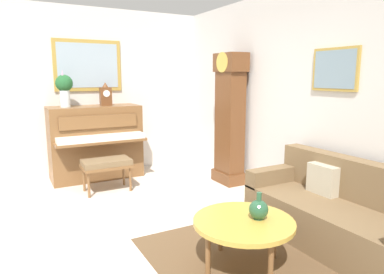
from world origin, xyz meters
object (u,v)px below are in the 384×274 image
object	(u,v)px
flower_vase	(64,87)
couch	(339,214)
green_jug	(259,209)
coffee_table	(244,223)
piano_bench	(107,164)
piano	(96,142)
mantel_clock	(106,95)
grandfather_clock	(230,122)

from	to	relation	value
flower_vase	couch	bearing A→B (deg)	30.27
couch	green_jug	xyz separation A→B (m)	(-0.04, -1.00, 0.22)
flower_vase	coffee_table	bearing A→B (deg)	14.94
piano_bench	green_jug	xyz separation A→B (m)	(2.67, 0.63, 0.13)
piano	mantel_clock	xyz separation A→B (m)	(0.00, 0.19, 0.76)
piano	coffee_table	xyz separation A→B (m)	(3.40, 0.47, -0.19)
piano	flower_vase	size ratio (longest dim) A/B	2.48
piano	couch	size ratio (longest dim) A/B	0.76
grandfather_clock	green_jug	bearing A→B (deg)	-28.74
piano	coffee_table	bearing A→B (deg)	7.81
piano_bench	green_jug	size ratio (longest dim) A/B	2.92
couch	mantel_clock	distance (m)	3.90
piano	mantel_clock	bearing A→B (deg)	89.38
green_jug	flower_vase	bearing A→B (deg)	-163.29
piano	grandfather_clock	size ratio (longest dim) A/B	0.71
piano	green_jug	world-z (taller)	piano
piano_bench	flower_vase	bearing A→B (deg)	-152.25
piano	couch	xyz separation A→B (m)	(3.48, 1.59, -0.29)
piano_bench	flower_vase	size ratio (longest dim) A/B	1.21
piano_bench	grandfather_clock	world-z (taller)	grandfather_clock
coffee_table	grandfather_clock	bearing A→B (deg)	148.30
grandfather_clock	piano_bench	bearing A→B (deg)	-104.87
grandfather_clock	mantel_clock	bearing A→B (deg)	-128.11
couch	grandfather_clock	bearing A→B (deg)	174.90
flower_vase	piano_bench	bearing A→B (deg)	27.75
grandfather_clock	piano	bearing A→B (deg)	-125.02
couch	coffee_table	bearing A→B (deg)	-94.27
coffee_table	green_jug	bearing A→B (deg)	71.57
coffee_table	flower_vase	bearing A→B (deg)	-165.06
piano_bench	green_jug	bearing A→B (deg)	13.23
coffee_table	piano	bearing A→B (deg)	-172.19
piano	grandfather_clock	xyz separation A→B (m)	(1.25, 1.79, 0.36)
piano	coffee_table	distance (m)	3.43
coffee_table	green_jug	xyz separation A→B (m)	(0.04, 0.13, 0.12)
mantel_clock	green_jug	distance (m)	3.56
mantel_clock	green_jug	size ratio (longest dim) A/B	1.58
piano	coffee_table	world-z (taller)	piano
coffee_table	flower_vase	world-z (taller)	flower_vase
piano_bench	mantel_clock	world-z (taller)	mantel_clock
piano_bench	couch	distance (m)	3.16
piano	couch	bearing A→B (deg)	24.56
piano_bench	coffee_table	bearing A→B (deg)	10.82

